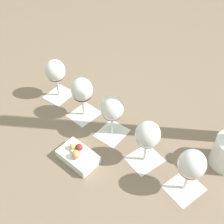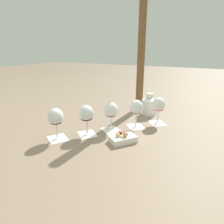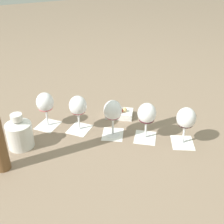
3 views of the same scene
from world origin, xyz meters
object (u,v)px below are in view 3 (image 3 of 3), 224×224
at_px(ceramic_vase, 19,133).
at_px(snack_dish, 119,113).
at_px(wine_glass_2, 113,112).
at_px(wine_glass_4, 186,120).
at_px(wine_glass_3, 147,115).
at_px(wine_glass_0, 45,104).
at_px(wine_glass_1, 78,107).

relative_size(ceramic_vase, snack_dish, 1.00).
bearing_deg(wine_glass_2, wine_glass_4, 48.43).
xyz_separation_m(wine_glass_3, wine_glass_4, (0.11, 0.12, -0.00)).
xyz_separation_m(wine_glass_0, wine_glass_4, (0.43, 0.47, -0.00)).
distance_m(ceramic_vase, snack_dish, 0.50).
bearing_deg(snack_dish, ceramic_vase, -89.19).
distance_m(wine_glass_4, snack_dish, 0.37).
distance_m(wine_glass_1, wine_glass_3, 0.31).
distance_m(wine_glass_2, wine_glass_4, 0.32).
xyz_separation_m(wine_glass_1, ceramic_vase, (-0.00, -0.27, -0.05)).
xyz_separation_m(wine_glass_4, snack_dish, (-0.34, -0.13, -0.10)).
distance_m(wine_glass_1, snack_dish, 0.25).
bearing_deg(wine_glass_4, wine_glass_2, -131.57).
xyz_separation_m(wine_glass_1, wine_glass_4, (0.33, 0.35, 0.00)).
xyz_separation_m(wine_glass_2, ceramic_vase, (-0.12, -0.39, -0.05)).
height_order(wine_glass_0, wine_glass_4, same).
bearing_deg(wine_glass_0, snack_dish, 74.44).
bearing_deg(snack_dish, wine_glass_4, 20.52).
distance_m(wine_glass_3, wine_glass_4, 0.17).
distance_m(wine_glass_1, wine_glass_2, 0.16).
bearing_deg(wine_glass_0, wine_glass_2, 46.72).
height_order(wine_glass_1, wine_glass_3, same).
distance_m(wine_glass_0, ceramic_vase, 0.19).
height_order(wine_glass_3, wine_glass_4, same).
xyz_separation_m(wine_glass_3, snack_dish, (-0.22, -0.00, -0.10)).
bearing_deg(ceramic_vase, snack_dish, 90.81).
height_order(wine_glass_0, wine_glass_1, same).
height_order(ceramic_vase, snack_dish, ceramic_vase).
bearing_deg(wine_glass_3, wine_glass_1, -132.37).
height_order(wine_glass_2, wine_glass_4, same).
bearing_deg(ceramic_vase, wine_glass_4, 62.28).
bearing_deg(snack_dish, wine_glass_0, -105.56).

